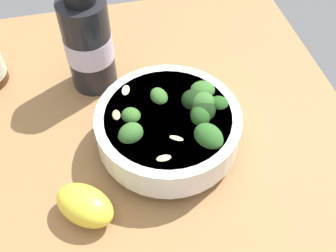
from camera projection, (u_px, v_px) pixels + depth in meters
The scene contains 4 objects.
ground_plane at pixel (139, 137), 59.13cm from camera, with size 62.76×62.76×3.69cm, color #996D42.
bowl_of_broccoli at pixel (170, 125), 52.98cm from camera, with size 19.08×19.08×8.58cm.
lemon_wedge at pixel (85, 205), 47.79cm from camera, with size 7.68×4.84×4.21cm, color yellow.
bottle_tall at pixel (88, 44), 58.02cm from camera, with size 7.06×7.06×16.75cm.
Camera 1 is at (-3.93, -35.79, 45.28)cm, focal length 42.84 mm.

